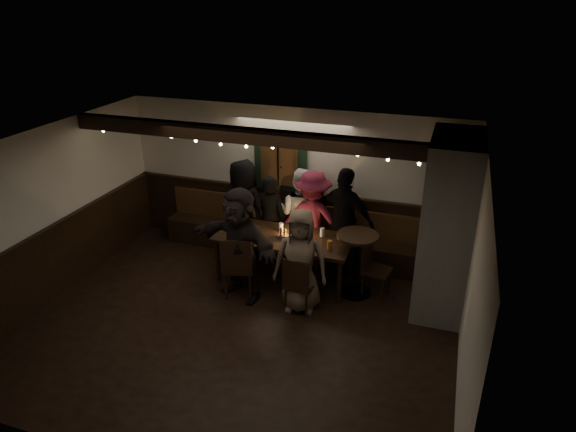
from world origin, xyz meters
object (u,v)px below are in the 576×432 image
(chair_end, at_px, (372,264))
(person_d, at_px, (313,219))
(person_b, at_px, (270,218))
(high_top, at_px, (356,256))
(dining_table, at_px, (284,240))
(person_e, at_px, (345,221))
(chair_near_left, at_px, (238,264))
(person_a, at_px, (244,208))
(person_c, at_px, (301,215))
(person_g, at_px, (301,261))
(chair_near_right, at_px, (298,282))
(person_f, at_px, (240,244))

(chair_end, xyz_separation_m, person_d, (-1.13, 0.58, 0.35))
(chair_end, relative_size, person_b, 0.57)
(high_top, bearing_deg, dining_table, 178.21)
(chair_end, distance_m, person_e, 0.91)
(chair_end, bearing_deg, chair_near_left, -157.65)
(person_b, bearing_deg, person_a, -11.80)
(person_a, relative_size, person_d, 1.03)
(high_top, distance_m, person_c, 1.42)
(person_a, bearing_deg, person_d, -167.47)
(person_e, bearing_deg, person_b, 16.75)
(person_c, distance_m, person_e, 0.82)
(high_top, xyz_separation_m, person_d, (-0.90, 0.68, 0.20))
(person_c, xyz_separation_m, person_d, (0.25, -0.14, 0.01))
(person_g, bearing_deg, chair_near_right, -97.96)
(chair_end, xyz_separation_m, high_top, (-0.23, -0.09, 0.15))
(person_b, relative_size, person_e, 0.85)
(high_top, xyz_separation_m, person_e, (-0.35, 0.67, 0.26))
(person_e, bearing_deg, person_c, 6.13)
(person_b, xyz_separation_m, person_e, (1.32, 0.00, 0.14))
(dining_table, bearing_deg, person_a, 146.08)
(dining_table, height_order, person_a, person_a)
(chair_end, xyz_separation_m, person_b, (-1.90, 0.57, 0.27))
(chair_near_left, xyz_separation_m, person_c, (0.52, 1.51, 0.25))
(high_top, height_order, person_a, person_a)
(person_f, bearing_deg, person_d, 80.42)
(dining_table, xyz_separation_m, chair_end, (1.42, 0.06, -0.22))
(person_a, distance_m, person_f, 1.39)
(person_g, bearing_deg, person_a, 129.59)
(high_top, bearing_deg, person_e, 117.40)
(chair_near_right, xyz_separation_m, person_b, (-0.97, 1.44, 0.26))
(chair_near_left, relative_size, person_b, 0.67)
(person_a, bearing_deg, person_f, 123.35)
(chair_end, xyz_separation_m, person_f, (-1.89, -0.72, 0.40))
(person_b, height_order, person_e, person_e)
(person_f, bearing_deg, person_c, 91.28)
(chair_near_left, height_order, chair_end, chair_near_left)
(chair_near_right, height_order, person_a, person_a)
(person_d, xyz_separation_m, person_f, (-0.76, -1.30, 0.05))
(dining_table, height_order, person_e, person_e)
(dining_table, xyz_separation_m, person_g, (0.50, -0.70, 0.09))
(chair_near_right, height_order, person_f, person_f)
(person_a, height_order, person_c, person_a)
(high_top, relative_size, person_b, 0.66)
(chair_near_left, xyz_separation_m, person_b, (0.00, 1.36, 0.19))
(dining_table, bearing_deg, chair_near_left, -123.53)
(person_d, bearing_deg, chair_near_right, 94.91)
(high_top, bearing_deg, chair_end, 21.61)
(person_c, bearing_deg, chair_end, 165.53)
(high_top, distance_m, person_d, 1.14)
(person_a, xyz_separation_m, person_f, (0.49, -1.31, 0.02))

